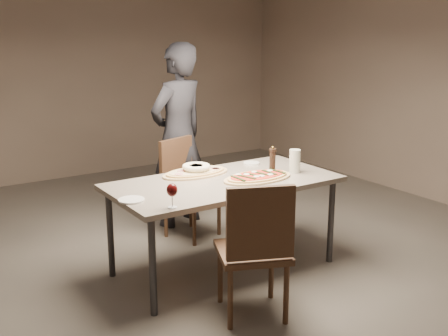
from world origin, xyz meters
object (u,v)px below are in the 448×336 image
dining_table (224,187)px  chair_near (256,244)px  pepper_mill_left (272,160)px  carafe (295,161)px  bread_basket (196,168)px  ham_pizza (196,172)px  chair_far (185,182)px  diner (178,136)px  zucchini_pizza (258,177)px

dining_table → chair_near: (-0.27, -0.80, -0.15)m
pepper_mill_left → carafe: bearing=-31.7°
bread_basket → carafe: carafe is taller
ham_pizza → pepper_mill_left: 0.64m
chair_far → diner: (0.10, 0.30, 0.38)m
pepper_mill_left → zucchini_pizza: bearing=-157.4°
dining_table → chair_far: chair_far is taller
zucchini_pizza → carafe: bearing=11.3°
zucchini_pizza → pepper_mill_left: (0.22, 0.09, 0.09)m
pepper_mill_left → diner: bearing=101.2°
pepper_mill_left → diner: diner is taller
pepper_mill_left → chair_far: pepper_mill_left is taller
zucchini_pizza → bread_basket: 0.52m
carafe → zucchini_pizza: bearing=179.1°
chair_near → diner: size_ratio=0.54×
zucchini_pizza → chair_near: 0.89m
chair_far → pepper_mill_left: bearing=92.4°
ham_pizza → chair_near: 1.11m
dining_table → zucchini_pizza: 0.28m
chair_near → dining_table: bearing=93.9°
carafe → chair_near: bearing=-142.9°
ham_pizza → carafe: 0.82m
bread_basket → chair_near: size_ratio=0.24×
dining_table → bread_basket: 0.31m
carafe → diner: bearing=107.0°
bread_basket → diner: (0.32, 0.88, 0.09)m
dining_table → carafe: bearing=-10.6°
chair_far → chair_near: bearing=57.8°
dining_table → diner: 1.20m
bread_basket → carafe: (0.71, -0.40, 0.05)m
chair_near → pepper_mill_left: bearing=69.3°
bread_basket → pepper_mill_left: size_ratio=1.03×
bread_basket → carafe: bearing=-29.2°
ham_pizza → chair_near: (-0.18, -1.08, -0.22)m
bread_basket → chair_far: (0.22, 0.58, -0.29)m
ham_pizza → chair_far: (0.22, 0.58, -0.25)m
bread_basket → chair_far: chair_far is taller
bread_basket → chair_far: bearing=69.5°
chair_near → bread_basket: bearing=103.0°
dining_table → diner: bearing=78.8°
diner → zucchini_pizza: bearing=74.8°
chair_near → carafe: bearing=60.0°
carafe → chair_near: 1.17m
pepper_mill_left → carafe: size_ratio=1.15×
zucchini_pizza → carafe: (0.38, -0.01, 0.08)m
bread_basket → chair_near: chair_near is taller
ham_pizza → chair_far: bearing=81.5°
bread_basket → diner: 0.94m
dining_table → chair_near: chair_near is taller
zucchini_pizza → bread_basket: size_ratio=2.65×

